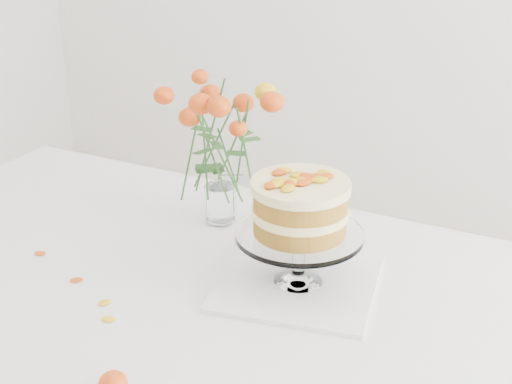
# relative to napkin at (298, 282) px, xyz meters

# --- Properties ---
(table) EXTENTS (1.43, 0.93, 0.76)m
(table) POSITION_rel_napkin_xyz_m (-0.27, -0.09, -0.09)
(table) COLOR tan
(table) RESTS_ON ground
(napkin) EXTENTS (0.35, 0.35, 0.01)m
(napkin) POSITION_rel_napkin_xyz_m (0.00, 0.00, 0.00)
(napkin) COLOR white
(napkin) RESTS_ON table
(cake_stand) EXTENTS (0.24, 0.24, 0.22)m
(cake_stand) POSITION_rel_napkin_xyz_m (0.00, 0.00, 0.15)
(cake_stand) COLOR white
(cake_stand) RESTS_ON napkin
(rose_vase) EXTENTS (0.31, 0.31, 0.36)m
(rose_vase) POSITION_rel_napkin_xyz_m (-0.27, 0.17, 0.20)
(rose_vase) COLOR white
(rose_vase) RESTS_ON table
(loose_rose_far) EXTENTS (0.08, 0.05, 0.04)m
(loose_rose_far) POSITION_rel_napkin_xyz_m (-0.12, -0.42, 0.01)
(loose_rose_far) COLOR red
(loose_rose_far) RESTS_ON table
(stray_petal_a) EXTENTS (0.03, 0.02, 0.00)m
(stray_petal_a) POSITION_rel_napkin_xyz_m (-0.39, -0.19, -0.00)
(stray_petal_a) COLOR #E2B50E
(stray_petal_a) RESTS_ON table
(stray_petal_b) EXTENTS (0.03, 0.02, 0.00)m
(stray_petal_b) POSITION_rel_napkin_xyz_m (-0.29, -0.23, -0.00)
(stray_petal_b) COLOR #E2B50E
(stray_petal_b) RESTS_ON table
(stray_petal_c) EXTENTS (0.03, 0.02, 0.00)m
(stray_petal_c) POSITION_rel_napkin_xyz_m (-0.25, -0.27, -0.00)
(stray_petal_c) COLOR #E2B50E
(stray_petal_c) RESTS_ON table
(stray_petal_d) EXTENTS (0.03, 0.02, 0.00)m
(stray_petal_d) POSITION_rel_napkin_xyz_m (-0.53, -0.14, -0.00)
(stray_petal_d) COLOR #E2B50E
(stray_petal_d) RESTS_ON table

